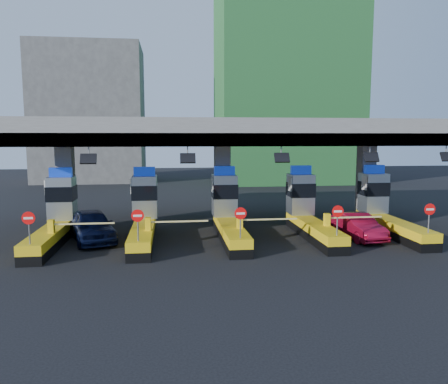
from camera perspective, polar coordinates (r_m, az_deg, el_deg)
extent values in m
plane|color=black|center=(26.48, 0.54, -5.88)|extent=(120.00, 120.00, 0.00)
cube|color=slate|center=(28.77, -0.25, 7.71)|extent=(28.00, 12.00, 1.50)
cube|color=#4C4C49|center=(23.12, 1.45, 6.84)|extent=(28.00, 0.60, 0.70)
cube|color=slate|center=(29.49, -19.92, 0.46)|extent=(1.00, 1.00, 5.50)
cube|color=slate|center=(28.95, -0.24, 0.77)|extent=(1.00, 1.00, 5.50)
cube|color=slate|center=(31.73, 17.99, 0.98)|extent=(1.00, 1.00, 5.50)
cylinder|color=slate|center=(23.24, -17.24, 5.04)|extent=(0.06, 0.06, 0.50)
cube|color=black|center=(23.06, -17.30, 4.15)|extent=(0.80, 0.38, 0.54)
cylinder|color=slate|center=(22.90, -4.78, 5.31)|extent=(0.06, 0.06, 0.50)
cube|color=black|center=(22.71, -4.75, 4.41)|extent=(0.80, 0.38, 0.54)
cylinder|color=slate|center=(23.63, 7.47, 5.34)|extent=(0.06, 0.06, 0.50)
cube|color=black|center=(23.45, 7.58, 4.46)|extent=(0.80, 0.38, 0.54)
cylinder|color=slate|center=(25.35, 18.52, 5.15)|extent=(0.06, 0.06, 0.50)
cube|color=black|center=(25.19, 18.69, 4.33)|extent=(0.80, 0.38, 0.54)
cylinder|color=slate|center=(27.59, 27.01, 4.87)|extent=(0.06, 0.06, 0.50)
cube|color=black|center=(27.44, 27.21, 4.12)|extent=(0.80, 0.38, 0.54)
cube|color=black|center=(26.07, -21.62, -6.04)|extent=(1.20, 8.00, 0.50)
cube|color=#E5B70C|center=(25.97, -21.67, -4.97)|extent=(1.20, 8.00, 0.50)
cube|color=#9EA3A8|center=(28.39, -20.41, -0.73)|extent=(1.50, 1.50, 2.60)
cube|color=black|center=(28.33, -20.44, -0.13)|extent=(1.56, 1.56, 0.90)
cube|color=#0C2DBF|center=(28.22, -20.55, 2.45)|extent=(1.30, 0.35, 0.55)
cube|color=white|center=(28.21, -22.19, 0.57)|extent=(0.06, 0.70, 0.90)
cylinder|color=slate|center=(22.40, -24.08, -4.62)|extent=(0.07, 0.07, 1.30)
cylinder|color=red|center=(22.26, -24.18, -3.12)|extent=(0.60, 0.04, 0.60)
cube|color=white|center=(22.24, -24.20, -3.14)|extent=(0.42, 0.02, 0.10)
cube|color=#E5B70C|center=(24.62, -21.64, -4.19)|extent=(0.30, 0.35, 0.70)
cube|color=white|center=(24.24, -17.87, -3.96)|extent=(3.20, 0.08, 0.08)
cube|color=black|center=(25.28, -10.52, -6.06)|extent=(1.20, 8.00, 0.50)
cube|color=#E5B70C|center=(25.17, -10.55, -4.95)|extent=(1.20, 8.00, 0.50)
cube|color=#9EA3A8|center=(27.66, -10.28, -0.59)|extent=(1.50, 1.50, 2.60)
cube|color=black|center=(27.60, -10.30, 0.02)|extent=(1.56, 1.56, 0.90)
cube|color=#0C2DBF|center=(27.49, -10.36, 2.68)|extent=(1.30, 0.35, 0.55)
cube|color=white|center=(27.34, -12.02, 0.76)|extent=(0.06, 0.70, 0.90)
cylinder|color=slate|center=(21.47, -11.17, -4.61)|extent=(0.07, 0.07, 1.30)
cylinder|color=red|center=(21.33, -11.22, -3.05)|extent=(0.60, 0.04, 0.60)
cube|color=white|center=(21.30, -11.22, -3.06)|extent=(0.42, 0.02, 0.10)
cube|color=#E5B70C|center=(23.86, -9.91, -4.13)|extent=(0.30, 0.35, 0.70)
cube|color=white|center=(23.81, -5.94, -3.84)|extent=(3.20, 0.08, 0.08)
cube|color=black|center=(25.46, 0.84, -5.84)|extent=(1.20, 8.00, 0.50)
cube|color=#E5B70C|center=(25.35, 0.84, -4.74)|extent=(1.20, 8.00, 0.50)
cube|color=#9EA3A8|center=(27.83, 0.05, -0.43)|extent=(1.50, 1.50, 2.60)
cube|color=black|center=(27.77, 0.06, 0.18)|extent=(1.56, 1.56, 0.90)
cube|color=#0C2DBF|center=(27.66, 0.05, 2.82)|extent=(1.30, 0.35, 0.55)
cube|color=white|center=(27.36, -1.53, 0.92)|extent=(0.06, 0.70, 0.90)
cylinder|color=slate|center=(21.69, 2.16, -4.36)|extent=(0.07, 0.07, 1.30)
cylinder|color=red|center=(21.54, 2.18, -2.81)|extent=(0.60, 0.04, 0.60)
cube|color=white|center=(21.52, 2.19, -2.83)|extent=(0.42, 0.02, 0.10)
cube|color=#E5B70C|center=(24.12, 2.06, -3.90)|extent=(0.30, 0.35, 0.70)
cube|color=white|center=(24.42, 5.90, -3.56)|extent=(3.20, 0.08, 0.08)
cube|color=black|center=(26.60, 11.62, -5.42)|extent=(1.20, 8.00, 0.50)
cube|color=#E5B70C|center=(26.50, 11.64, -4.36)|extent=(1.20, 8.00, 0.50)
cube|color=#9EA3A8|center=(28.87, 9.95, -0.26)|extent=(1.50, 1.50, 2.60)
cube|color=black|center=(28.82, 9.97, 0.33)|extent=(1.56, 1.56, 0.90)
cube|color=#0C2DBF|center=(28.71, 10.01, 2.87)|extent=(1.30, 0.35, 0.55)
cube|color=white|center=(28.28, 8.60, 1.04)|extent=(0.06, 0.70, 0.90)
cylinder|color=slate|center=(23.01, 14.57, -3.92)|extent=(0.07, 0.07, 1.30)
cylinder|color=red|center=(22.88, 14.65, -2.46)|extent=(0.60, 0.04, 0.60)
cube|color=white|center=(22.86, 14.67, -2.47)|extent=(0.42, 0.02, 0.10)
cube|color=#E5B70C|center=(25.39, 13.29, -3.53)|extent=(0.30, 0.35, 0.70)
cube|color=white|center=(25.99, 16.72, -3.18)|extent=(3.20, 0.08, 0.08)
cube|color=black|center=(28.58, 21.19, -4.89)|extent=(1.20, 8.00, 0.50)
cube|color=#E5B70C|center=(28.49, 21.24, -3.90)|extent=(1.20, 8.00, 0.50)
cube|color=#9EA3A8|center=(30.71, 18.90, -0.10)|extent=(1.50, 1.50, 2.60)
cube|color=black|center=(30.65, 18.94, 0.46)|extent=(1.56, 1.56, 0.90)
cube|color=#0C2DBF|center=(30.56, 19.02, 2.84)|extent=(1.30, 0.35, 0.55)
cube|color=white|center=(30.02, 17.83, 1.13)|extent=(0.06, 0.70, 0.90)
cylinder|color=slate|center=(25.28, 25.19, -3.39)|extent=(0.07, 0.07, 1.30)
cylinder|color=red|center=(25.15, 25.30, -2.06)|extent=(0.60, 0.04, 0.60)
cube|color=white|center=(25.13, 25.33, -2.07)|extent=(0.42, 0.02, 0.10)
cube|color=#E5B70C|center=(27.52, 23.12, -3.10)|extent=(0.30, 0.35, 0.70)
cube|color=white|center=(28.37, 26.01, -2.75)|extent=(3.20, 0.08, 0.08)
cube|color=#1E5926|center=(60.13, 8.12, 14.79)|extent=(18.00, 12.00, 28.00)
cube|color=#4C4C49|center=(62.54, -17.06, 9.65)|extent=(14.00, 10.00, 18.00)
imported|color=black|center=(26.44, -16.89, -4.21)|extent=(3.78, 5.74, 1.82)
imported|color=maroon|center=(27.12, 17.03, -4.28)|extent=(2.01, 4.64, 1.48)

